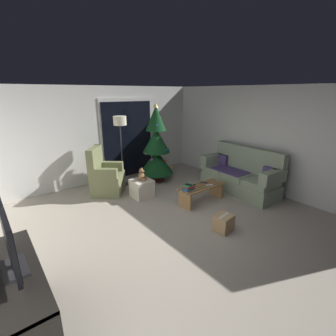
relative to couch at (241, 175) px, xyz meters
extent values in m
plane|color=#9E9384|center=(-2.32, -0.26, -0.40)|extent=(7.00, 7.00, 0.00)
cube|color=silver|center=(-2.32, 2.80, 0.85)|extent=(5.72, 0.12, 2.50)
cube|color=silver|center=(0.54, -0.26, 0.85)|extent=(0.12, 6.00, 2.50)
cube|color=silver|center=(-1.56, 2.73, 0.70)|extent=(1.60, 0.02, 2.20)
cube|color=black|center=(-1.56, 2.71, 0.65)|extent=(1.50, 0.02, 2.10)
cube|color=gray|center=(-0.07, 0.00, -0.23)|extent=(0.85, 1.93, 0.34)
cube|color=gray|center=(-0.12, -0.62, 0.01)|extent=(0.71, 0.63, 0.14)
cube|color=gray|center=(-0.09, 0.00, 0.01)|extent=(0.71, 0.63, 0.14)
cube|color=gray|center=(-0.06, 0.62, 0.01)|extent=(0.71, 0.63, 0.14)
cube|color=gray|center=(0.23, -0.01, 0.38)|extent=(0.29, 1.91, 0.60)
cube|color=gray|center=(-0.11, -0.87, 0.22)|extent=(0.77, 0.23, 0.28)
cube|color=gray|center=(-0.03, 0.87, 0.22)|extent=(0.77, 0.23, 0.28)
cube|color=#47386B|center=(-0.10, 0.25, 0.09)|extent=(0.64, 0.93, 0.02)
cube|color=#47386B|center=(0.06, -0.71, 0.22)|extent=(0.13, 0.33, 0.28)
cube|color=#47386B|center=(0.12, 0.69, 0.22)|extent=(0.13, 0.33, 0.28)
cube|color=#9E7547|center=(-1.22, -0.05, -0.03)|extent=(1.10, 0.05, 0.04)
cube|color=#9E7547|center=(-1.22, 0.04, -0.03)|extent=(1.10, 0.05, 0.04)
cube|color=#9E7547|center=(-1.22, 0.13, -0.03)|extent=(1.10, 0.05, 0.04)
cube|color=#9E7547|center=(-1.22, 0.22, -0.03)|extent=(1.10, 0.05, 0.04)
cube|color=#9E7547|center=(-1.22, 0.30, -0.03)|extent=(1.10, 0.05, 0.04)
cube|color=#9E7547|center=(-1.71, 0.13, -0.23)|extent=(0.05, 0.36, 0.35)
cube|color=#9E7547|center=(-0.73, 0.13, -0.23)|extent=(0.05, 0.36, 0.35)
cube|color=black|center=(-1.37, 0.22, -0.01)|extent=(0.14, 0.15, 0.02)
cube|color=silver|center=(-1.08, 0.03, -0.01)|extent=(0.16, 0.08, 0.02)
cube|color=#333338|center=(-1.06, 0.22, -0.01)|extent=(0.12, 0.16, 0.02)
cube|color=#285684|center=(-1.62, 0.14, 0.00)|extent=(0.26, 0.19, 0.02)
cube|color=#285684|center=(-1.61, 0.14, 0.02)|extent=(0.21, 0.19, 0.03)
cube|color=#A32D28|center=(-1.60, 0.15, 0.06)|extent=(0.21, 0.22, 0.04)
cube|color=#337042|center=(-1.62, 0.14, 0.09)|extent=(0.21, 0.21, 0.03)
cube|color=black|center=(-1.62, 0.13, 0.11)|extent=(0.11, 0.16, 0.01)
cylinder|color=#4C1E19|center=(-1.20, 1.87, -0.35)|extent=(0.36, 0.36, 0.10)
cylinder|color=brown|center=(-1.20, 1.87, -0.24)|extent=(0.08, 0.08, 0.12)
cone|color=#0F3819|center=(-1.20, 1.87, 0.14)|extent=(0.91, 0.91, 0.64)
cone|color=#0F3819|center=(-1.20, 1.87, 0.72)|extent=(0.73, 0.73, 0.64)
cone|color=#0F3819|center=(-1.20, 1.87, 1.30)|extent=(0.54, 0.54, 0.64)
sphere|color=#1E8C33|center=(-0.91, 1.70, 0.46)|extent=(0.06, 0.06, 0.06)
sphere|color=blue|center=(-1.05, 2.25, 0.13)|extent=(0.06, 0.06, 0.06)
sphere|color=#B233A5|center=(-1.50, 1.65, 0.29)|extent=(0.06, 0.06, 0.06)
sphere|color=blue|center=(-1.10, 1.56, 0.50)|extent=(0.06, 0.06, 0.06)
sphere|color=red|center=(-1.24, 2.03, 1.23)|extent=(0.06, 0.06, 0.06)
sphere|color=gold|center=(-0.95, 1.52, 0.03)|extent=(0.06, 0.06, 0.06)
sphere|color=red|center=(-1.18, 1.49, 0.25)|extent=(0.06, 0.06, 0.06)
sphere|color=#B233A5|center=(-1.54, 1.86, 0.41)|extent=(0.06, 0.06, 0.06)
sphere|color=blue|center=(-1.29, 1.71, 1.14)|extent=(0.06, 0.06, 0.06)
cone|color=#EAD14C|center=(-1.20, 1.87, 1.62)|extent=(0.14, 0.14, 0.12)
cube|color=olive|center=(-2.63, 1.85, -0.24)|extent=(0.96, 0.96, 0.31)
cube|color=olive|center=(-2.63, 1.85, 0.00)|extent=(0.96, 0.96, 0.18)
cube|color=olive|center=(-2.84, 2.03, 0.41)|extent=(0.57, 0.62, 0.64)
cube|color=olive|center=(-2.44, 2.05, 0.20)|extent=(0.53, 0.48, 0.22)
cube|color=olive|center=(-2.80, 1.63, 0.20)|extent=(0.53, 0.48, 0.22)
cylinder|color=#2D2D30|center=(-2.08, 2.14, -0.39)|extent=(0.28, 0.28, 0.02)
cylinder|color=#2D2D30|center=(-2.08, 2.14, 0.40)|extent=(0.03, 0.03, 1.55)
cylinder|color=beige|center=(-2.08, 2.14, 1.27)|extent=(0.32, 0.32, 0.22)
cube|color=black|center=(-4.82, -1.00, -0.38)|extent=(0.40, 1.40, 0.04)
cube|color=black|center=(-4.82, -1.00, 0.39)|extent=(0.40, 1.40, 0.04)
cube|color=black|center=(-4.82, -0.32, 0.00)|extent=(0.40, 0.04, 0.80)
cube|color=black|center=(-4.82, -1.00, 0.00)|extent=(0.40, 0.04, 0.77)
cube|color=black|center=(-4.82, -1.00, 0.00)|extent=(0.40, 1.33, 0.04)
cube|color=black|center=(-4.82, -1.00, 0.42)|extent=(0.21, 0.36, 0.03)
cube|color=black|center=(-4.82, -1.00, 0.46)|extent=(0.04, 0.06, 0.06)
cube|color=black|center=(-4.82, -1.00, 0.75)|extent=(0.05, 0.84, 0.52)
cube|color=black|center=(-4.80, -1.00, 0.75)|extent=(0.02, 0.79, 0.47)
cube|color=beige|center=(-2.12, 1.16, -0.19)|extent=(0.44, 0.44, 0.42)
cylinder|color=brown|center=(-2.04, 1.15, 0.05)|extent=(0.12, 0.13, 0.06)
cylinder|color=brown|center=(-2.12, 1.09, 0.05)|extent=(0.12, 0.13, 0.06)
sphere|color=brown|center=(-2.12, 1.16, 0.12)|extent=(0.15, 0.15, 0.15)
sphere|color=brown|center=(-2.12, 1.16, 0.24)|extent=(0.11, 0.11, 0.11)
sphere|color=#A37A51|center=(-2.09, 1.13, 0.23)|extent=(0.04, 0.04, 0.04)
sphere|color=brown|center=(-2.09, 1.19, 0.29)|extent=(0.04, 0.04, 0.04)
sphere|color=brown|center=(-2.15, 1.14, 0.29)|extent=(0.04, 0.04, 0.04)
sphere|color=brown|center=(-2.05, 1.20, 0.13)|extent=(0.06, 0.06, 0.06)
sphere|color=brown|center=(-2.16, 1.10, 0.13)|extent=(0.06, 0.06, 0.06)
cylinder|color=beige|center=(-1.80, 1.49, -0.37)|extent=(0.07, 0.11, 0.06)
cylinder|color=beige|center=(-1.90, 1.49, -0.37)|extent=(0.07, 0.11, 0.06)
sphere|color=beige|center=(-1.85, 1.55, -0.30)|extent=(0.15, 0.15, 0.15)
sphere|color=beige|center=(-1.85, 1.55, -0.18)|extent=(0.11, 0.11, 0.11)
sphere|color=#F4E5C1|center=(-1.85, 1.50, -0.19)|extent=(0.04, 0.04, 0.04)
sphere|color=beige|center=(-1.81, 1.55, -0.13)|extent=(0.04, 0.04, 0.04)
sphere|color=beige|center=(-1.89, 1.55, -0.13)|extent=(0.04, 0.04, 0.04)
sphere|color=beige|center=(-1.78, 1.53, -0.29)|extent=(0.06, 0.06, 0.06)
sphere|color=beige|center=(-1.92, 1.53, -0.29)|extent=(0.06, 0.06, 0.06)
cube|color=tan|center=(-1.74, -0.92, -0.26)|extent=(0.36, 0.32, 0.28)
cube|color=beige|center=(-1.74, -0.92, -0.11)|extent=(0.29, 0.10, 0.00)
camera|label=1|loc=(-4.84, -3.29, 1.95)|focal=25.84mm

